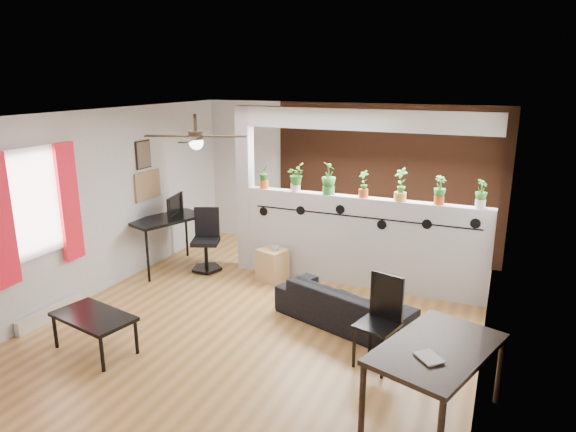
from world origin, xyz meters
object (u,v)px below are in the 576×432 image
at_px(cube_shelf, 272,265).
at_px(ceiling_fan, 196,138).
at_px(potted_plant_2, 329,177).
at_px(folding_chair, 382,313).
at_px(office_chair, 206,244).
at_px(potted_plant_4, 401,183).
at_px(potted_plant_6, 481,193).
at_px(cup, 275,247).
at_px(potted_plant_5, 440,189).
at_px(coffee_table, 94,319).
at_px(potted_plant_1, 296,177).
at_px(computer_desk, 167,223).
at_px(potted_plant_0, 264,175).
at_px(potted_plant_3, 364,183).
at_px(sofa, 344,305).
at_px(dining_table, 437,354).

bearing_deg(cube_shelf, ceiling_fan, -85.50).
height_order(potted_plant_2, folding_chair, potted_plant_2).
bearing_deg(office_chair, potted_plant_4, 6.92).
height_order(potted_plant_6, cup, potted_plant_6).
relative_size(cube_shelf, cup, 4.31).
height_order(potted_plant_5, coffee_table, potted_plant_5).
height_order(cube_shelf, office_chair, office_chair).
xyz_separation_m(ceiling_fan, potted_plant_1, (0.55, 1.80, -0.74)).
relative_size(potted_plant_2, office_chair, 0.49).
distance_m(potted_plant_2, computer_desk, 2.71).
bearing_deg(potted_plant_1, coffee_table, -111.29).
height_order(potted_plant_0, potted_plant_1, potted_plant_1).
height_order(potted_plant_3, office_chair, potted_plant_3).
xyz_separation_m(sofa, cube_shelf, (-1.44, 0.95, -0.00)).
xyz_separation_m(potted_plant_1, potted_plant_4, (1.58, 0.00, 0.02)).
relative_size(potted_plant_1, folding_chair, 0.42).
bearing_deg(potted_plant_4, potted_plant_3, 180.00).
distance_m(potted_plant_1, office_chair, 1.84).
bearing_deg(folding_chair, potted_plant_2, 123.02).
height_order(cup, coffee_table, cup).
distance_m(potted_plant_1, folding_chair, 2.90).
relative_size(potted_plant_0, computer_desk, 0.30).
height_order(ceiling_fan, sofa, ceiling_fan).
relative_size(dining_table, folding_chair, 1.50).
bearing_deg(computer_desk, coffee_table, -72.19).
distance_m(potted_plant_6, office_chair, 4.20).
height_order(potted_plant_1, potted_plant_3, potted_plant_1).
bearing_deg(potted_plant_2, dining_table, -54.33).
height_order(ceiling_fan, potted_plant_5, ceiling_fan).
bearing_deg(ceiling_fan, cube_shelf, 78.10).
xyz_separation_m(sofa, coffee_table, (-2.39, -1.77, 0.15)).
xyz_separation_m(potted_plant_3, folding_chair, (0.79, -2.02, -0.97)).
bearing_deg(potted_plant_1, potted_plant_3, 0.00).
distance_m(potted_plant_4, folding_chair, 2.27).
height_order(potted_plant_3, dining_table, potted_plant_3).
bearing_deg(folding_chair, computer_desk, 158.97).
bearing_deg(coffee_table, computer_desk, 107.81).
bearing_deg(coffee_table, cup, 69.75).
height_order(potted_plant_2, sofa, potted_plant_2).
bearing_deg(potted_plant_3, dining_table, -62.23).
bearing_deg(dining_table, sofa, 131.65).
bearing_deg(potted_plant_4, potted_plant_1, 180.00).
relative_size(sofa, office_chair, 1.70).
bearing_deg(computer_desk, cube_shelf, 6.71).
bearing_deg(potted_plant_0, computer_desk, -159.60).
bearing_deg(potted_plant_6, cube_shelf, -173.25).
distance_m(potted_plant_2, cube_shelf, 1.59).
xyz_separation_m(potted_plant_0, dining_table, (3.03, -2.75, -0.92)).
bearing_deg(computer_desk, ceiling_fan, -40.84).
xyz_separation_m(potted_plant_4, cube_shelf, (-1.82, -0.34, -1.35)).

